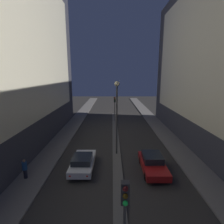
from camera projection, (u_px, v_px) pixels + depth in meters
The scene contains 8 objects.
building_left at pixel (2, 51), 17.11m from camera, with size 6.01×32.19×21.21m.
median_strip at pixel (115, 144), 21.17m from camera, with size 0.85×33.89×0.15m.
traffic_light_near at pixel (124, 209), 6.61m from camera, with size 0.32×0.42×4.34m.
traffic_light_mid at pixel (114, 103), 30.95m from camera, with size 0.32×0.42×4.34m.
street_lamp at pixel (116, 106), 17.50m from camera, with size 0.51×0.51×7.58m.
car_left_lane at pixel (82, 162), 15.55m from camera, with size 1.92×4.34×1.38m.
car_right_lane at pixel (152, 163), 15.36m from camera, with size 1.93×4.46×1.45m.
pedestrian_on_left_sidewalk at pixel (24, 169), 13.94m from camera, with size 0.38×0.38×1.62m.
Camera 1 is at (-0.49, -1.93, 8.35)m, focal length 28.00 mm.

